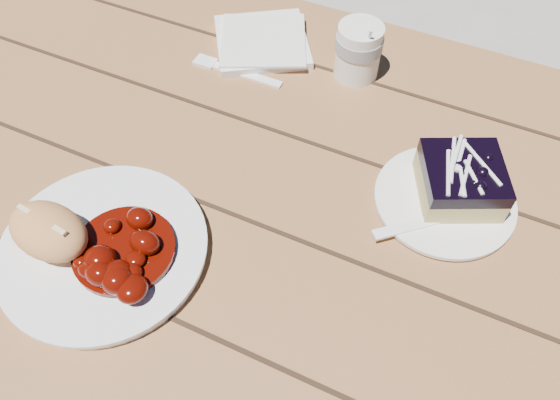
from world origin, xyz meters
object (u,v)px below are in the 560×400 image
at_px(dessert_plate, 444,201).
at_px(picnic_table, 406,291).
at_px(blueberry_cake, 461,180).
at_px(coffee_cup, 358,51).
at_px(main_plate, 104,250).
at_px(bread_roll, 48,231).

bearing_deg(dessert_plate, picnic_table, -93.67).
height_order(dessert_plate, blueberry_cake, blueberry_cake).
height_order(blueberry_cake, coffee_cup, coffee_cup).
distance_m(main_plate, dessert_plate, 0.44).
bearing_deg(coffee_cup, picnic_table, -52.26).
relative_size(picnic_table, dessert_plate, 11.10).
relative_size(bread_roll, coffee_cup, 1.22).
bearing_deg(main_plate, coffee_cup, 69.69).
bearing_deg(main_plate, bread_roll, -160.02).
bearing_deg(main_plate, dessert_plate, 35.00).
relative_size(main_plate, coffee_cup, 2.87).
relative_size(main_plate, dessert_plate, 1.40).
bearing_deg(picnic_table, bread_roll, -152.13).
distance_m(main_plate, bread_roll, 0.07).
height_order(main_plate, dessert_plate, main_plate).
bearing_deg(blueberry_cake, bread_roll, -171.25).
xyz_separation_m(picnic_table, coffee_cup, (-0.19, 0.25, 0.21)).
xyz_separation_m(picnic_table, dessert_plate, (0.00, 0.06, 0.17)).
distance_m(picnic_table, main_plate, 0.45).
xyz_separation_m(picnic_table, main_plate, (-0.36, -0.20, 0.17)).
relative_size(picnic_table, bread_roll, 18.61).
distance_m(bread_roll, coffee_cup, 0.52).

